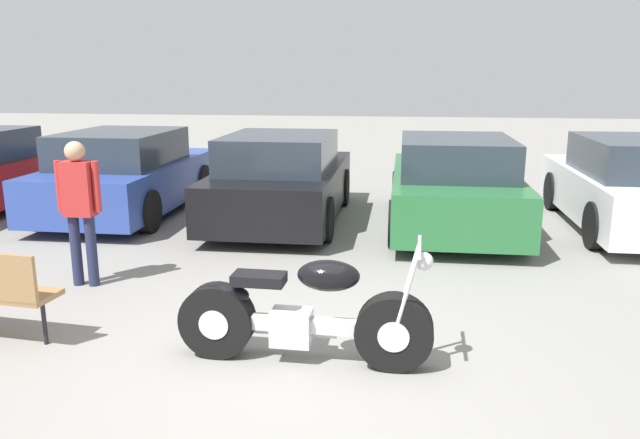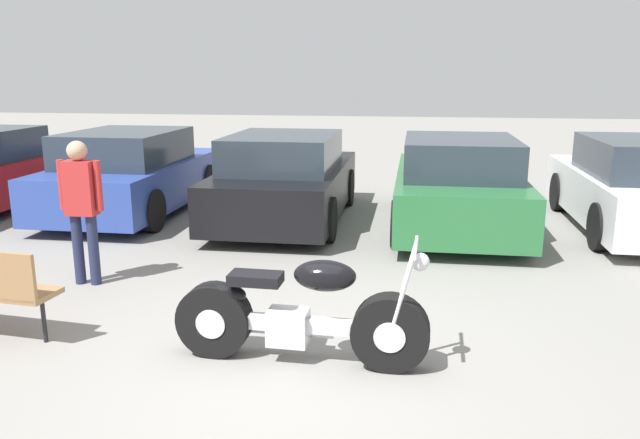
# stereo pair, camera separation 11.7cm
# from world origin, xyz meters

# --- Properties ---
(ground_plane) EXTENTS (60.00, 60.00, 0.00)m
(ground_plane) POSITION_xyz_m (0.00, 0.00, 0.00)
(ground_plane) COLOR gray
(motorcycle) EXTENTS (2.17, 0.62, 1.08)m
(motorcycle) POSITION_xyz_m (0.10, 0.24, 0.41)
(motorcycle) COLOR black
(motorcycle) RESTS_ON ground_plane
(parked_car_blue) EXTENTS (1.94, 4.17, 1.44)m
(parked_car_blue) POSITION_xyz_m (-3.80, 5.48, 0.68)
(parked_car_blue) COLOR #2D479E
(parked_car_blue) RESTS_ON ground_plane
(parked_car_black) EXTENTS (1.94, 4.17, 1.44)m
(parked_car_black) POSITION_xyz_m (-1.05, 5.30, 0.68)
(parked_car_black) COLOR black
(parked_car_black) RESTS_ON ground_plane
(parked_car_green) EXTENTS (1.94, 4.17, 1.44)m
(parked_car_green) POSITION_xyz_m (1.70, 5.18, 0.68)
(parked_car_green) COLOR #286B38
(parked_car_green) RESTS_ON ground_plane
(parked_car_white) EXTENTS (1.94, 4.17, 1.44)m
(parked_car_white) POSITION_xyz_m (4.45, 5.43, 0.68)
(parked_car_white) COLOR white
(parked_car_white) RESTS_ON ground_plane
(person_standing) EXTENTS (0.52, 0.22, 1.66)m
(person_standing) POSITION_xyz_m (-2.68, 1.84, 0.99)
(person_standing) COLOR #232847
(person_standing) RESTS_ON ground_plane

